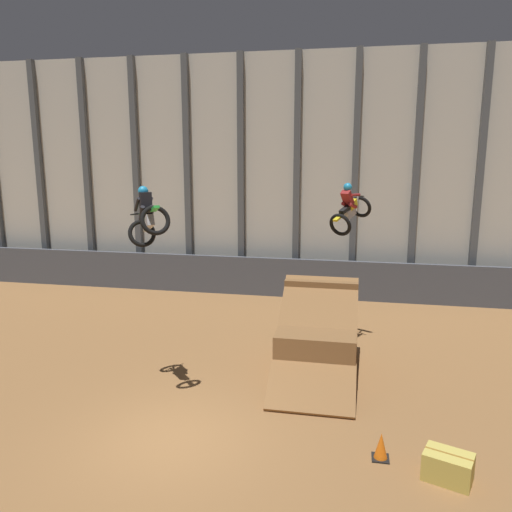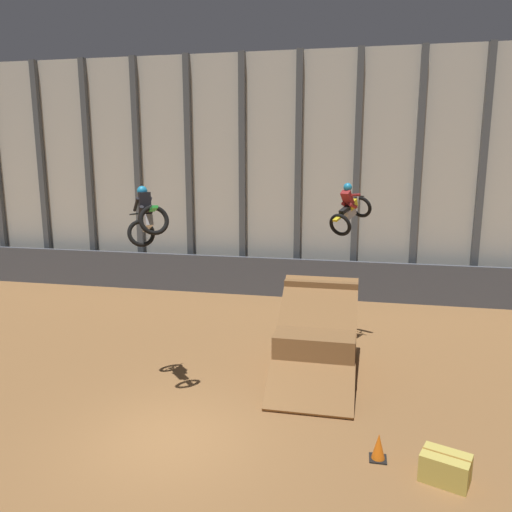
% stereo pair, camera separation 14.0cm
% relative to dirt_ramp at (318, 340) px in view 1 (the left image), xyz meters
% --- Properties ---
extents(ground_plane, '(60.00, 60.00, 0.00)m').
position_rel_dirt_ramp_xyz_m(ground_plane, '(-2.90, -4.45, -0.90)').
color(ground_plane, olive).
extents(arena_back_wall, '(32.00, 0.40, 10.64)m').
position_rel_dirt_ramp_xyz_m(arena_back_wall, '(-2.90, 8.45, 4.42)').
color(arena_back_wall, beige).
rests_on(arena_back_wall, ground_plane).
extents(lower_barrier, '(31.36, 0.20, 1.74)m').
position_rel_dirt_ramp_xyz_m(lower_barrier, '(-2.90, 7.47, -0.03)').
color(lower_barrier, '#474C56').
rests_on(lower_barrier, ground_plane).
extents(dirt_ramp, '(2.24, 4.18, 2.61)m').
position_rel_dirt_ramp_xyz_m(dirt_ramp, '(0.00, 0.00, 0.00)').
color(dirt_ramp, brown).
rests_on(dirt_ramp, ground_plane).
extents(rider_bike_left_air, '(1.61, 1.76, 1.65)m').
position_rel_dirt_ramp_xyz_m(rider_bike_left_air, '(-4.16, -2.37, 3.79)').
color(rider_bike_left_air, black).
extents(rider_bike_right_air, '(1.40, 1.85, 1.65)m').
position_rel_dirt_ramp_xyz_m(rider_bike_right_air, '(0.77, 1.77, 3.69)').
color(rider_bike_right_air, black).
extents(traffic_cone_near_ramp, '(0.36, 0.36, 0.58)m').
position_rel_dirt_ramp_xyz_m(traffic_cone_near_ramp, '(1.63, -4.28, -0.62)').
color(traffic_cone_near_ramp, black).
rests_on(traffic_cone_near_ramp, ground_plane).
extents(hay_bale_trackside, '(1.05, 0.88, 0.57)m').
position_rel_dirt_ramp_xyz_m(hay_bale_trackside, '(2.88, -4.74, -0.62)').
color(hay_bale_trackside, '#CCB751').
rests_on(hay_bale_trackside, ground_plane).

